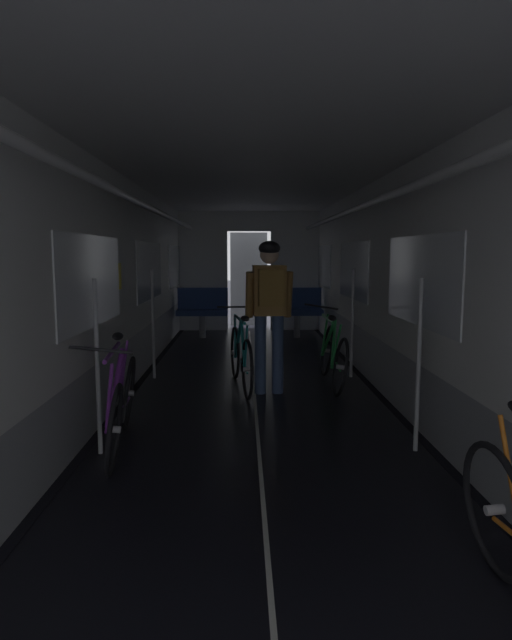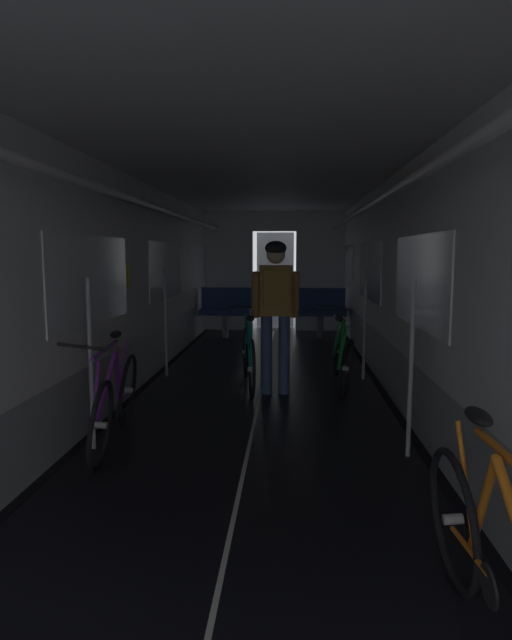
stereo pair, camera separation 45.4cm
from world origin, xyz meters
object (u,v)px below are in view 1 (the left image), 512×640
(bicycle_purple, at_px, (122,403))
(person_cyclist_aisle, at_px, (270,300))
(bench_seat_far_left, at_px, (202,308))
(bench_seat_far_right, at_px, (297,308))
(bicycle_teal_in_aisle, at_px, (241,356))
(bicycle_green, at_px, (333,354))

(bicycle_purple, height_order, person_cyclist_aisle, person_cyclist_aisle)
(bench_seat_far_left, relative_size, bicycle_purple, 0.58)
(bench_seat_far_right, height_order, bicycle_teal_in_aisle, bench_seat_far_right)
(bench_seat_far_left, distance_m, bicycle_green, 4.23)
(bicycle_green, distance_m, bicycle_teal_in_aisle, 1.12)
(bicycle_purple, relative_size, bicycle_green, 1.00)
(bench_seat_far_right, bearing_deg, bicycle_teal_in_aisle, -105.09)
(bicycle_purple, bearing_deg, bench_seat_far_left, 87.90)
(bench_seat_far_right, bearing_deg, bench_seat_far_left, 180.00)
(bench_seat_far_left, bearing_deg, bench_seat_far_right, 0.00)
(bicycle_green, bearing_deg, bench_seat_far_left, 116.12)
(bicycle_teal_in_aisle, bearing_deg, bicycle_green, 5.67)
(person_cyclist_aisle, relative_size, bicycle_teal_in_aisle, 1.03)
(bicycle_teal_in_aisle, bearing_deg, bench_seat_far_left, 100.84)
(bench_seat_far_right, relative_size, bicycle_teal_in_aisle, 0.59)
(bicycle_teal_in_aisle, bearing_deg, person_cyclist_aisle, -39.13)
(person_cyclist_aisle, bearing_deg, bicycle_teal_in_aisle, 140.87)
(bicycle_green, distance_m, person_cyclist_aisle, 1.11)
(person_cyclist_aisle, distance_m, bicycle_teal_in_aisle, 0.81)
(bench_seat_far_right, bearing_deg, bicycle_green, -89.09)
(bicycle_purple, bearing_deg, bicycle_green, 44.88)
(bicycle_purple, bearing_deg, person_cyclist_aisle, 52.73)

